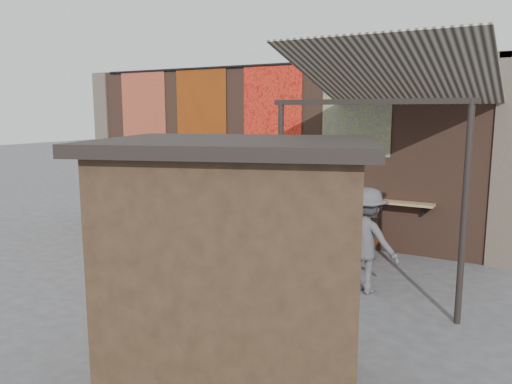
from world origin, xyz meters
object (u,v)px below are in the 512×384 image
Objects in this scene: shelf_box at (272,185)px; scooter_stool_6 at (284,226)px; scooter_stool_3 at (213,217)px; scooter_stool_4 at (237,221)px; diner_right at (132,199)px; diner_left at (197,201)px; shopper_grey at (366,240)px; scooter_stool_1 at (171,213)px; scooter_stool_7 at (311,230)px; scooter_stool_5 at (257,224)px; scooter_stool_9 at (367,239)px; shopper_tan at (345,229)px; scooter_stool_0 at (155,208)px; scooter_stool_2 at (192,216)px; market_stall at (238,278)px; shopper_navy at (325,233)px; scooter_stool_8 at (335,231)px.

shelf_box is 1.00m from scooter_stool_6.
scooter_stool_4 is at bearing 0.33° from scooter_stool_3.
scooter_stool_4 is at bearing -9.67° from diner_right.
diner_left is 0.87× the size of shopper_grey.
scooter_stool_1 is 1.97m from scooter_stool_4.
scooter_stool_5 is at bearing -176.37° from scooter_stool_7.
scooter_stool_5 is at bearing 179.92° from scooter_stool_9.
shopper_tan is (4.16, -0.97, -0.00)m from diner_left.
scooter_stool_0 is 0.59× the size of shopper_tan.
scooter_stool_4 is at bearing -178.57° from scooter_stool_6.
scooter_stool_6 is at bearing 1.68° from scooter_stool_2.
shelf_box is 2.55m from scooter_stool_9.
market_stall is at bearing -60.94° from diner_right.
scooter_stool_1 is 0.69m from scooter_stool_2.
scooter_stool_1 is at bearing 16.12° from diner_right.
scooter_stool_1 is 0.97× the size of scooter_stool_9.
shelf_box is 0.25× the size of market_stall.
scooter_stool_6 is at bearing -27.92° from shopper_grey.
diner_left reaches higher than scooter_stool_9.
shopper_navy is at bearing -45.80° from scooter_stool_6.
shopper_navy reaches higher than diner_right.
shopper_grey is at bearing -19.26° from scooter_stool_1.
diner_right reaches higher than shopper_tan.
scooter_stool_3 is 1.07× the size of scooter_stool_7.
shopper_grey reaches higher than scooter_stool_7.
scooter_stool_4 is 3.22m from shopper_tan.
scooter_stool_8 reaches higher than scooter_stool_3.
shopper_grey reaches higher than shopper_navy.
scooter_stool_2 is 0.51× the size of shopper_tan.
scooter_stool_4 is at bearing -179.38° from scooter_stool_8.
scooter_stool_4 is at bearing 0.51° from scooter_stool_1.
shopper_grey is at bearing -57.63° from scooter_stool_8.
scooter_stool_4 is 1.00× the size of scooter_stool_5.
scooter_stool_0 is 6.64m from shopper_grey.
scooter_stool_2 is 0.97× the size of scooter_stool_5.
scooter_stool_9 is (5.70, -0.09, -0.05)m from scooter_stool_0.
diner_right is (-2.71, -0.60, 0.39)m from scooter_stool_4.
market_stall is at bearing 98.12° from shopper_grey.
shelf_box reaches higher than scooter_stool_4.
scooter_stool_5 is at bearing -0.44° from scooter_stool_1.
scooter_stool_2 is at bearing -178.39° from scooter_stool_7.
shelf_box is 0.41× the size of shopper_navy.
scooter_stool_4 is at bearing -178.60° from scooter_stool_7.
scooter_stool_8 reaches higher than scooter_stool_9.
scooter_stool_0 is at bearing 127.51° from shopper_tan.
scooter_stool_7 is at bearing -14.11° from diner_left.
shelf_box is 1.71m from scooter_stool_3.
market_stall is at bearing -45.49° from scooter_stool_1.
scooter_stool_6 is 0.33× the size of market_stall.
scooter_stool_1 is at bearing 177.85° from scooter_stool_2.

